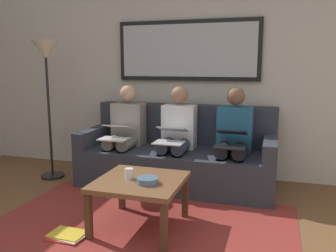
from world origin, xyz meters
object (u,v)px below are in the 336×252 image
Objects in this scene: framed_mirror at (187,51)px; laptop_white at (117,132)px; couch at (178,157)px; person_right at (125,130)px; bowl at (148,180)px; person_left at (234,136)px; coffee_table at (140,186)px; person_middle at (177,133)px; laptop_silver at (171,135)px; standing_lamp at (46,65)px; laptop_black at (231,139)px; magazine_stack at (67,235)px; cup at (129,174)px.

framed_mirror is 4.86× the size of laptop_white.
couch is 1.93× the size of person_right.
bowl is 1.35m from person_left.
coffee_table is at bearing -37.34° from bowl.
coffee_table is 0.62× the size of person_middle.
person_right is (0.64, 0.07, 0.30)m from couch.
laptop_white is at bearing 47.46° from framed_mirror.
coffee_table is 0.95m from laptop_silver.
standing_lamp is at bearing -31.53° from coffee_table.
laptop_black is 1.81m from magazine_stack.
person_right is (0.64, 0.46, -0.94)m from framed_mirror.
bowl is 0.46× the size of laptop_silver.
laptop_black reaches higher than cup.
coffee_table is 1.85× the size of laptop_silver.
laptop_black is at bearing 132.86° from framed_mirror.
standing_lamp is (1.55, -0.95, 1.00)m from coffee_table.
couch is 1.90m from standing_lamp.
person_middle is at bearing -90.08° from coffee_table.
person_left is 3.13× the size of laptop_white.
person_left reaches higher than laptop_silver.
standing_lamp is (1.55, 0.66, -0.18)m from framed_mirror.
person_middle is 1.68m from magazine_stack.
cup reaches higher than magazine_stack.
standing_lamp is at bearing 22.93° from framed_mirror.
laptop_white reaches higher than bowl.
bowl is at bearing 94.58° from person_middle.
framed_mirror reaches higher than laptop_silver.
framed_mirror is 1.15m from laptop_silver.
couch is 1.24× the size of framed_mirror.
magazine_stack is at bearing 52.75° from person_left.
laptop_black is at bearing -179.97° from laptop_silver.
laptop_white is (0.74, -0.98, 0.18)m from bowl.
laptop_black is 2.31m from standing_lamp.
standing_lamp is at bearing -33.37° from cup.
coffee_table is 0.62× the size of person_left.
framed_mirror is at bearing -132.54° from laptop_white.
magazine_stack is at bearing 96.40° from laptop_white.
standing_lamp reaches higher than laptop_black.
laptop_black is 1.07× the size of laptop_white.
cup is at bearing 115.26° from person_right.
framed_mirror is at bearing -47.14° from laptop_black.
person_middle is (0.00, 0.07, 0.30)m from couch.
couch is 0.78m from laptop_white.
laptop_black reaches higher than laptop_white.
coffee_table is 0.62× the size of person_right.
laptop_silver is at bearing -90.10° from coffee_table.
framed_mirror reaches higher than laptop_white.
standing_lamp reaches higher than couch.
person_right is 0.69× the size of standing_lamp.
framed_mirror reaches higher than bowl.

